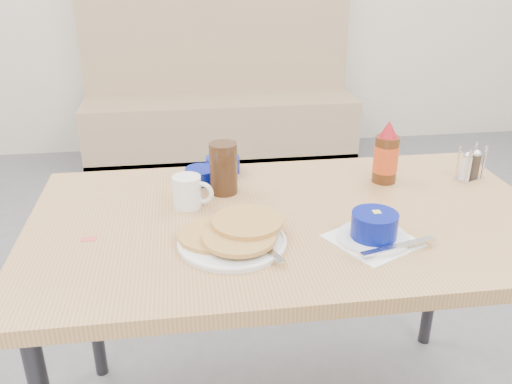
{
  "coord_description": "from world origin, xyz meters",
  "views": [
    {
      "loc": [
        -0.28,
        -1.03,
        1.42
      ],
      "look_at": [
        -0.09,
        0.29,
        0.82
      ],
      "focal_mm": 38.0,
      "sensor_mm": 36.0,
      "label": 1
    }
  ],
  "objects": [
    {
      "name": "booth_bench",
      "position": [
        0.0,
        2.78,
        0.35
      ],
      "size": [
        1.9,
        0.56,
        1.22
      ],
      "color": "tan",
      "rests_on": "ground"
    },
    {
      "name": "dining_table",
      "position": [
        0.0,
        0.25,
        0.7
      ],
      "size": [
        1.4,
        0.8,
        0.76
      ],
      "color": "tan",
      "rests_on": "ground"
    },
    {
      "name": "pancake_plate",
      "position": [
        -0.17,
        0.12,
        0.78
      ],
      "size": [
        0.26,
        0.26,
        0.05
      ],
      "rotation": [
        0.0,
        0.0,
        0.03
      ],
      "color": "white",
      "rests_on": "dining_table"
    },
    {
      "name": "coffee_mug",
      "position": [
        -0.27,
        0.35,
        0.81
      ],
      "size": [
        0.11,
        0.08,
        0.09
      ],
      "rotation": [
        0.0,
        0.0,
        -0.35
      ],
      "color": "white",
      "rests_on": "dining_table"
    },
    {
      "name": "grits_setting",
      "position": [
        0.17,
        0.09,
        0.79
      ],
      "size": [
        0.27,
        0.25,
        0.08
      ],
      "rotation": [
        0.0,
        0.0,
        0.47
      ],
      "color": "white",
      "rests_on": "dining_table"
    },
    {
      "name": "creamer_bowl",
      "position": [
        -0.16,
        0.59,
        0.78
      ],
      "size": [
        0.11,
        0.11,
        0.05
      ],
      "rotation": [
        0.0,
        0.0,
        0.41
      ],
      "color": "navy",
      "rests_on": "dining_table"
    },
    {
      "name": "butter_bowl",
      "position": [
        -0.23,
        0.52,
        0.78
      ],
      "size": [
        0.1,
        0.1,
        0.04
      ],
      "rotation": [
        0.0,
        0.0,
        0.0
      ],
      "color": "navy",
      "rests_on": "dining_table"
    },
    {
      "name": "amber_tumbler",
      "position": [
        -0.17,
        0.43,
        0.84
      ],
      "size": [
        0.09,
        0.09,
        0.15
      ],
      "primitive_type": "cylinder",
      "rotation": [
        0.0,
        0.0,
        0.16
      ],
      "color": "#341F10",
      "rests_on": "dining_table"
    },
    {
      "name": "condiment_caddy",
      "position": [
        0.6,
        0.43,
        0.8
      ],
      "size": [
        0.1,
        0.08,
        0.11
      ],
      "rotation": [
        0.0,
        0.0,
        0.4
      ],
      "color": "silver",
      "rests_on": "dining_table"
    },
    {
      "name": "syrup_bottle",
      "position": [
        0.33,
        0.44,
        0.84
      ],
      "size": [
        0.07,
        0.07,
        0.19
      ],
      "rotation": [
        0.0,
        0.0,
        0.06
      ],
      "color": "#47230F",
      "rests_on": "dining_table"
    },
    {
      "name": "sugar_wrapper",
      "position": [
        -0.52,
        0.2,
        0.76
      ],
      "size": [
        0.04,
        0.02,
        0.0
      ],
      "primitive_type": "cube",
      "rotation": [
        0.0,
        0.0,
        0.0
      ],
      "color": "#E04A4C",
      "rests_on": "dining_table"
    }
  ]
}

